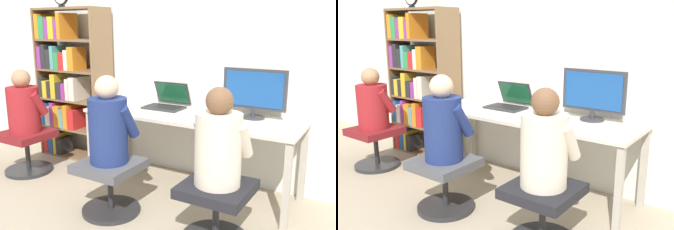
% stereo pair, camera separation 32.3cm
% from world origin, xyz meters
% --- Properties ---
extents(ground_plane, '(14.00, 14.00, 0.00)m').
position_xyz_m(ground_plane, '(0.00, 0.00, 0.00)').
color(ground_plane, tan).
extents(wall_back, '(10.00, 0.05, 2.60)m').
position_xyz_m(wall_back, '(0.00, 0.70, 1.30)').
color(wall_back, silver).
rests_on(wall_back, ground_plane).
extents(desk, '(1.97, 0.63, 0.71)m').
position_xyz_m(desk, '(0.00, 0.32, 0.64)').
color(desk, beige).
rests_on(desk, ground_plane).
extents(desktop_monitor, '(0.55, 0.20, 0.42)m').
position_xyz_m(desktop_monitor, '(0.52, 0.48, 0.93)').
color(desktop_monitor, '#333338').
rests_on(desktop_monitor, desk).
extents(laptop, '(0.37, 0.34, 0.24)m').
position_xyz_m(laptop, '(-0.33, 0.46, 0.76)').
color(laptop, '#2D2D30').
rests_on(laptop, desk).
extents(keyboard, '(0.39, 0.14, 0.03)m').
position_xyz_m(keyboard, '(0.48, 0.23, 0.72)').
color(keyboard, silver).
rests_on(keyboard, desk).
extents(computer_mouse_by_keyboard, '(0.07, 0.11, 0.03)m').
position_xyz_m(computer_mouse_by_keyboard, '(0.23, 0.25, 0.72)').
color(computer_mouse_by_keyboard, '#99999E').
rests_on(computer_mouse_by_keyboard, desk).
extents(office_chair_left, '(0.47, 0.47, 0.43)m').
position_xyz_m(office_chair_left, '(0.57, -0.37, 0.26)').
color(office_chair_left, '#262628').
rests_on(office_chair_left, ground_plane).
extents(office_chair_right, '(0.47, 0.47, 0.43)m').
position_xyz_m(office_chair_right, '(-0.33, -0.41, 0.26)').
color(office_chair_right, '#262628').
rests_on(office_chair_right, ground_plane).
extents(person_at_monitor, '(0.38, 0.34, 0.67)m').
position_xyz_m(person_at_monitor, '(0.57, -0.36, 0.72)').
color(person_at_monitor, beige).
rests_on(person_at_monitor, office_chair_left).
extents(person_at_laptop, '(0.37, 0.33, 0.69)m').
position_xyz_m(person_at_laptop, '(-0.33, -0.40, 0.73)').
color(person_at_laptop, navy).
rests_on(person_at_laptop, office_chair_right).
extents(bookshelf, '(0.87, 0.33, 1.67)m').
position_xyz_m(bookshelf, '(-1.65, 0.43, 0.84)').
color(bookshelf, brown).
rests_on(bookshelf, ground_plane).
extents(office_chair_side, '(0.47, 0.47, 0.43)m').
position_xyz_m(office_chair_side, '(-1.63, -0.17, 0.26)').
color(office_chair_side, '#262628').
rests_on(office_chair_side, ground_plane).
extents(person_near_shelf, '(0.38, 0.32, 0.63)m').
position_xyz_m(person_near_shelf, '(-1.63, -0.17, 0.70)').
color(person_near_shelf, maroon).
rests_on(person_near_shelf, office_chair_side).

